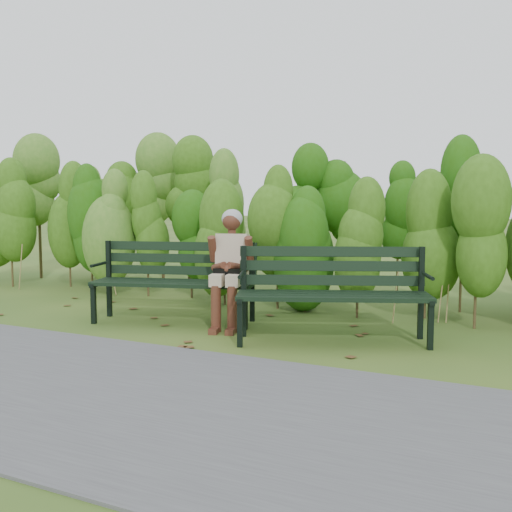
% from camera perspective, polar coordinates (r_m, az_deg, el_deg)
% --- Properties ---
extents(ground, '(80.00, 80.00, 0.00)m').
position_cam_1_polar(ground, '(6.28, -1.43, -7.11)').
color(ground, '#2E501B').
extents(footpath, '(60.00, 2.50, 0.01)m').
position_cam_1_polar(footpath, '(4.51, -14.84, -12.25)').
color(footpath, '#474749').
rests_on(footpath, ground).
extents(hedge_band, '(11.04, 1.67, 2.42)m').
position_cam_1_polar(hedge_band, '(7.82, 4.92, 4.64)').
color(hedge_band, '#47381E').
rests_on(hedge_band, ground).
extents(leaf_litter, '(4.80, 2.12, 0.01)m').
position_cam_1_polar(leaf_litter, '(5.86, 7.41, -8.01)').
color(leaf_litter, brown).
rests_on(leaf_litter, ground).
extents(bench_left, '(1.86, 1.06, 0.89)m').
position_cam_1_polar(bench_left, '(6.74, -7.64, -1.78)').
color(bench_left, black).
rests_on(bench_left, ground).
extents(bench_right, '(1.90, 1.24, 0.91)m').
position_cam_1_polar(bench_right, '(5.79, 7.30, -2.83)').
color(bench_right, black).
rests_on(bench_right, ground).
extents(seated_woman, '(0.53, 0.77, 1.26)m').
position_cam_1_polar(seated_woman, '(6.38, -2.50, -0.41)').
color(seated_woman, '#BFA38D').
rests_on(seated_woman, ground).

